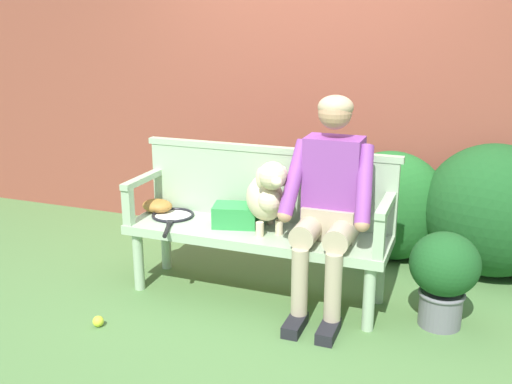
% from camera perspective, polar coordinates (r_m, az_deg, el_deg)
% --- Properties ---
extents(ground_plane, '(40.00, 40.00, 0.00)m').
position_cam_1_polar(ground_plane, '(3.91, 0.00, -10.07)').
color(ground_plane, '#4C753D').
extents(brick_garden_fence, '(8.00, 0.30, 2.44)m').
position_cam_1_polar(brick_garden_fence, '(4.75, 5.57, 10.06)').
color(brick_garden_fence, brown).
rests_on(brick_garden_fence, ground).
extents(hedge_bush_far_left, '(0.96, 0.82, 0.94)m').
position_cam_1_polar(hedge_bush_far_left, '(4.38, 22.21, -1.70)').
color(hedge_bush_far_left, '#194C1E').
rests_on(hedge_bush_far_left, ground).
extents(hedge_bush_mid_left, '(0.84, 0.52, 0.84)m').
position_cam_1_polar(hedge_bush_mid_left, '(4.45, 13.05, -1.35)').
color(hedge_bush_mid_left, '#1E5B23').
rests_on(hedge_bush_mid_left, ground).
extents(garden_bench, '(1.70, 0.49, 0.46)m').
position_cam_1_polar(garden_bench, '(3.75, 0.00, -4.57)').
color(garden_bench, '#9EB793').
rests_on(garden_bench, ground).
extents(bench_backrest, '(1.74, 0.06, 0.50)m').
position_cam_1_polar(bench_backrest, '(3.84, 1.14, 0.92)').
color(bench_backrest, '#9EB793').
rests_on(bench_backrest, garden_bench).
extents(bench_armrest_left_end, '(0.06, 0.49, 0.28)m').
position_cam_1_polar(bench_armrest_left_end, '(3.94, -11.56, 0.16)').
color(bench_armrest_left_end, '#9EB793').
rests_on(bench_armrest_left_end, garden_bench).
extents(bench_armrest_right_end, '(0.06, 0.49, 0.28)m').
position_cam_1_polar(bench_armrest_right_end, '(3.39, 12.40, -2.56)').
color(bench_armrest_right_end, '#9EB793').
rests_on(bench_armrest_right_end, garden_bench).
extents(person_seated, '(0.56, 0.65, 1.33)m').
position_cam_1_polar(person_seated, '(3.50, 7.22, -0.51)').
color(person_seated, black).
rests_on(person_seated, ground).
extents(dog_on_bench, '(0.39, 0.45, 0.48)m').
position_cam_1_polar(dog_on_bench, '(3.61, 1.07, -0.34)').
color(dog_on_bench, beige).
rests_on(dog_on_bench, garden_bench).
extents(tennis_racket, '(0.38, 0.58, 0.03)m').
position_cam_1_polar(tennis_racket, '(3.98, -8.19, -2.39)').
color(tennis_racket, black).
rests_on(tennis_racket, garden_bench).
extents(baseball_glove, '(0.23, 0.18, 0.09)m').
position_cam_1_polar(baseball_glove, '(4.11, -9.65, -1.33)').
color(baseball_glove, '#9E6B2D').
rests_on(baseball_glove, garden_bench).
extents(sports_bag, '(0.32, 0.26, 0.14)m').
position_cam_1_polar(sports_bag, '(3.78, -2.04, -2.29)').
color(sports_bag, '#2D8E42').
rests_on(sports_bag, garden_bench).
extents(tennis_ball, '(0.07, 0.07, 0.07)m').
position_cam_1_polar(tennis_ball, '(3.65, -15.22, -12.14)').
color(tennis_ball, '#CCDB33').
rests_on(tennis_ball, ground).
extents(potted_plant, '(0.40, 0.40, 0.58)m').
position_cam_1_polar(potted_plant, '(3.59, 17.96, -7.52)').
color(potted_plant, slate).
rests_on(potted_plant, ground).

